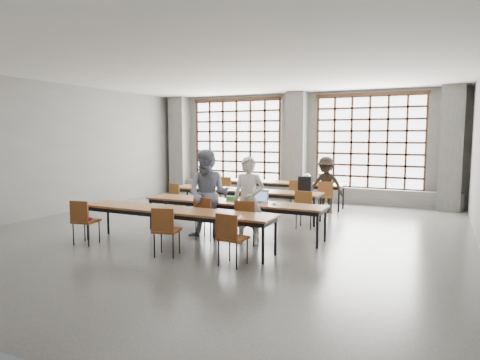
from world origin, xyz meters
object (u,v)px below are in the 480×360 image
object	(u,v)px
chair_near_mid	(165,227)
laptop_front	(259,199)
chair_mid_centre	(249,201)
chair_back_left	(226,188)
chair_front_right	(246,218)
desk_row_d	(175,213)
mouse	(274,203)
chair_front_left	(205,214)
chair_back_mid	(297,192)
chair_near_right	(230,234)
green_box	(232,198)
plastic_bag	(307,178)
red_pouch	(86,219)
chair_mid_left	(178,196)
desk_row_b	(244,192)
chair_mid_right	(305,205)
desk_row_a	(277,184)
laptop_back	(322,181)
phone	(238,202)
student_back	(326,185)
student_female	(208,195)
chair_back_right	(325,194)
chair_near_left	(83,218)
desk_row_c	(233,204)
backpack	(305,185)

from	to	relation	value
chair_near_mid	laptop_front	distance (m)	2.28
chair_mid_centre	laptop_front	bearing A→B (deg)	-57.54
chair_back_left	chair_front_right	distance (m)	4.71
desk_row_d	mouse	bearing A→B (deg)	41.82
chair_front_left	chair_back_mid	bearing A→B (deg)	81.08
chair_back_left	chair_near_right	world-z (taller)	same
chair_near_mid	chair_near_right	xyz separation A→B (m)	(1.27, -0.00, 0.00)
green_box	chair_back_mid	bearing A→B (deg)	83.45
plastic_bag	red_pouch	bearing A→B (deg)	-114.03
chair_mid_left	red_pouch	bearing A→B (deg)	-90.48
desk_row_b	red_pouch	distance (m)	4.13
chair_mid_right	desk_row_a	bearing A→B (deg)	121.64
desk_row_b	chair_mid_right	size ratio (longest dim) A/B	4.55
laptop_back	phone	size ratio (longest dim) A/B	2.85
chair_near_right	student_back	size ratio (longest dim) A/B	0.57
chair_back_mid	student_female	distance (m)	3.94
laptop_front	chair_mid_left	bearing A→B (deg)	157.59
chair_back_right	mouse	world-z (taller)	chair_back_right
chair_mid_right	phone	bearing A→B (deg)	-127.29
chair_back_mid	desk_row_b	bearing A→B (deg)	-121.63
chair_mid_centre	chair_near_mid	distance (m)	3.24
desk_row_b	chair_back_right	size ratio (longest dim) A/B	4.55
desk_row_d	chair_near_left	xyz separation A→B (m)	(-1.69, -0.63, -0.13)
desk_row_c	chair_mid_left	bearing A→B (deg)	150.51
chair_back_mid	chair_mid_right	xyz separation A→B (m)	(0.88, -2.12, 0.00)
chair_back_mid	student_back	bearing A→B (deg)	9.25
chair_back_right	plastic_bag	distance (m)	1.04
laptop_front	plastic_bag	size ratio (longest dim) A/B	1.41
chair_near_left	plastic_bag	world-z (taller)	plastic_bag
phone	mouse	bearing A→B (deg)	5.93
desk_row_a	backpack	distance (m)	2.57
desk_row_d	chair_back_right	bearing A→B (deg)	70.48
laptop_back	plastic_bag	world-z (taller)	plastic_bag
chair_front_left	green_box	size ratio (longest dim) A/B	3.52
chair_front_left	student_female	bearing A→B (deg)	89.95
chair_mid_left	chair_mid_right	bearing A→B (deg)	-0.06
desk_row_a	chair_back_left	size ratio (longest dim) A/B	4.55
chair_near_left	laptop_back	xyz separation A→B (m)	(3.09, 6.10, 0.25)
desk_row_c	chair_back_mid	world-z (taller)	chair_back_mid
chair_back_mid	red_pouch	bearing A→B (deg)	-115.97
chair_back_left	chair_mid_left	world-z (taller)	same
chair_back_left	chair_mid_centre	bearing A→B (deg)	-51.01
desk_row_d	green_box	bearing A→B (deg)	71.06
desk_row_c	chair_mid_left	xyz separation A→B (m)	(-2.22, 1.25, -0.13)
student_back	chair_front_right	bearing A→B (deg)	-89.32
laptop_front	chair_mid_right	bearing A→B (deg)	60.36
chair_front_left	backpack	distance (m)	2.90
mouse	laptop_front	bearing A→B (deg)	161.71
student_back	chair_mid_right	bearing A→B (deg)	-79.97
desk_row_b	phone	world-z (taller)	phone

